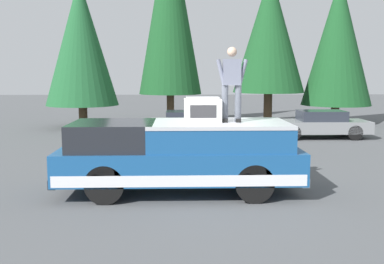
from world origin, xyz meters
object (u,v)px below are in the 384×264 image
pickup_truck (180,155)px  compressor_unit (203,110)px  parked_car_grey (319,124)px  person_on_truck_bed (232,82)px  parked_car_maroon (187,125)px

pickup_truck → compressor_unit: (0.07, -0.52, 1.05)m
parked_car_grey → person_on_truck_bed: bearing=151.0°
pickup_truck → parked_car_maroon: pickup_truck is taller
compressor_unit → person_on_truck_bed: (-0.09, -0.65, 0.62)m
compressor_unit → parked_car_maroon: compressor_unit is taller
parked_car_grey → parked_car_maroon: bearing=90.3°
compressor_unit → pickup_truck: bearing=97.3°
pickup_truck → parked_car_maroon: size_ratio=1.35×
person_on_truck_bed → parked_car_grey: (8.61, -4.76, -1.97)m
parked_car_grey → parked_car_maroon: 5.61m
compressor_unit → person_on_truck_bed: bearing=-97.9°
parked_car_maroon → compressor_unit: bearing=-178.7°
compressor_unit → person_on_truck_bed: 0.91m
pickup_truck → compressor_unit: compressor_unit is taller
pickup_truck → compressor_unit: 1.18m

